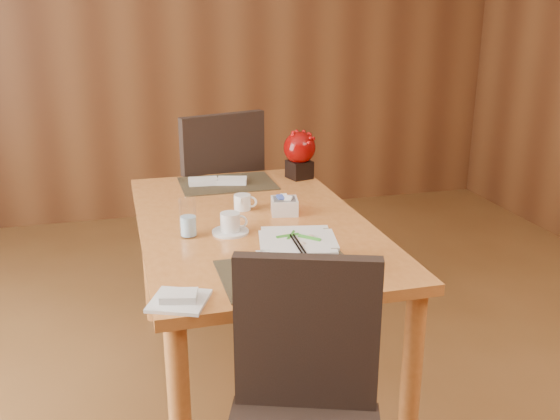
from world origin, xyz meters
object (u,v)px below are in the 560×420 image
object	(u,v)px
sugar_caddy	(284,206)
water_glass	(188,218)
creamer_jug	(242,202)
dining_table	(253,242)
berry_decor	(299,152)
far_chair	(214,194)
soup_setting	(298,254)
coffee_cup	(230,224)
near_chair	(304,408)
bread_plate	(179,301)

from	to	relation	value
sugar_caddy	water_glass	bearing A→B (deg)	-158.54
water_glass	sugar_caddy	distance (m)	0.45
creamer_jug	sugar_caddy	size ratio (longest dim) A/B	0.85
water_glass	sugar_caddy	xyz separation A→B (m)	(0.42, 0.17, -0.04)
dining_table	berry_decor	world-z (taller)	berry_decor
creamer_jug	far_chair	bearing A→B (deg)	111.36
dining_table	soup_setting	distance (m)	0.54
water_glass	creamer_jug	distance (m)	0.37
soup_setting	coffee_cup	bearing A→B (deg)	121.75
soup_setting	coffee_cup	xyz separation A→B (m)	(-0.15, 0.40, -0.02)
water_glass	creamer_jug	world-z (taller)	water_glass
dining_table	creamer_jug	bearing A→B (deg)	94.23
dining_table	sugar_caddy	xyz separation A→B (m)	(0.15, 0.05, 0.13)
dining_table	coffee_cup	bearing A→B (deg)	-133.25
water_glass	creamer_jug	size ratio (longest dim) A/B	1.63
dining_table	coffee_cup	size ratio (longest dim) A/B	10.60
water_glass	soup_setting	bearing A→B (deg)	-52.49
dining_table	far_chair	world-z (taller)	far_chair
sugar_caddy	creamer_jug	bearing A→B (deg)	148.56
soup_setting	berry_decor	distance (m)	1.14
coffee_cup	sugar_caddy	world-z (taller)	coffee_cup
dining_table	creamer_jug	xyz separation A→B (m)	(-0.01, 0.15, 0.13)
berry_decor	far_chair	distance (m)	0.60
water_glass	far_chair	world-z (taller)	far_chair
near_chair	far_chair	distance (m)	1.87
bread_plate	dining_table	bearing A→B (deg)	60.60
soup_setting	coffee_cup	distance (m)	0.43
berry_decor	coffee_cup	bearing A→B (deg)	-125.21
water_glass	near_chair	xyz separation A→B (m)	(0.20, -0.82, -0.30)
berry_decor	bread_plate	size ratio (longest dim) A/B	1.46
near_chair	bread_plate	bearing A→B (deg)	156.26
soup_setting	bread_plate	xyz separation A→B (m)	(-0.41, -0.14, -0.05)
coffee_cup	near_chair	distance (m)	0.86
water_glass	near_chair	size ratio (longest dim) A/B	0.16
dining_table	near_chair	bearing A→B (deg)	-94.29
coffee_cup	creamer_jug	distance (m)	0.29
dining_table	sugar_caddy	size ratio (longest dim) A/B	13.90
dining_table	creamer_jug	world-z (taller)	creamer_jug
creamer_jug	coffee_cup	bearing A→B (deg)	-89.53
dining_table	bread_plate	xyz separation A→B (m)	(-0.37, -0.66, 0.10)
dining_table	soup_setting	world-z (taller)	soup_setting
creamer_jug	bread_plate	size ratio (longest dim) A/B	0.57
far_chair	bread_plate	bearing A→B (deg)	60.42
berry_decor	creamer_jug	bearing A→B (deg)	-132.26
near_chair	far_chair	xyz separation A→B (m)	(0.06, 1.87, 0.07)
coffee_cup	berry_decor	distance (m)	0.84
coffee_cup	creamer_jug	xyz separation A→B (m)	(0.10, 0.27, -0.00)
water_glass	near_chair	bearing A→B (deg)	-76.22
coffee_cup	creamer_jug	world-z (taller)	coffee_cup
soup_setting	water_glass	world-z (taller)	water_glass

